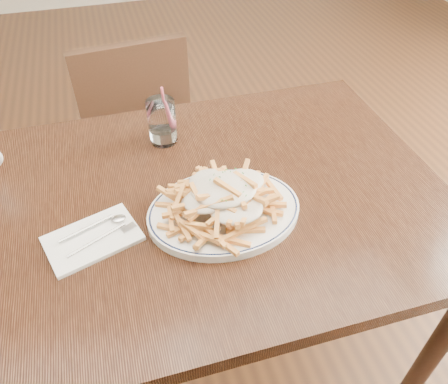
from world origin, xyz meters
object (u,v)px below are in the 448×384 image
object	(u,v)px
table	(190,220)
chair_far	(135,124)
loaded_fries	(224,194)
water_glass	(162,124)
fries_plate	(224,211)

from	to	relation	value
table	chair_far	xyz separation A→B (m)	(-0.06, 0.74, -0.19)
table	loaded_fries	world-z (taller)	loaded_fries
table	water_glass	bearing A→B (deg)	93.63
loaded_fries	water_glass	bearing A→B (deg)	103.71
fries_plate	water_glass	size ratio (longest dim) A/B	2.54
chair_far	fries_plate	size ratio (longest dim) A/B	2.06
chair_far	water_glass	xyz separation A→B (m)	(0.05, -0.51, 0.32)
loaded_fries	table	bearing A→B (deg)	127.56
loaded_fries	water_glass	xyz separation A→B (m)	(-0.08, 0.31, -0.01)
table	chair_far	bearing A→B (deg)	94.75
table	loaded_fries	distance (m)	0.17
chair_far	loaded_fries	world-z (taller)	loaded_fries
chair_far	fries_plate	distance (m)	0.88
table	loaded_fries	size ratio (longest dim) A/B	4.25
fries_plate	loaded_fries	size ratio (longest dim) A/B	1.45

